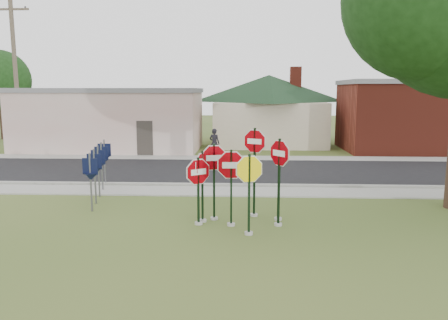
{
  "coord_description": "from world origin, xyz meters",
  "views": [
    {
      "loc": [
        0.13,
        -11.64,
        4.07
      ],
      "look_at": [
        -0.49,
        2.0,
        1.88
      ],
      "focal_mm": 35.0,
      "sensor_mm": 36.0,
      "label": 1
    }
  ],
  "objects_px": {
    "stop_sign_yellow": "(249,184)",
    "pedestrian": "(214,143)",
    "stop_sign_center": "(231,177)",
    "utility_pole_near": "(16,75)",
    "stop_sign_left": "(198,182)"
  },
  "relations": [
    {
      "from": "stop_sign_center",
      "to": "utility_pole_near",
      "type": "distance_m",
      "value": 19.99
    },
    {
      "from": "pedestrian",
      "to": "stop_sign_left",
      "type": "bearing_deg",
      "value": 111.62
    },
    {
      "from": "stop_sign_center",
      "to": "stop_sign_left",
      "type": "xyz_separation_m",
      "value": [
        -1.0,
        0.07,
        -0.2
      ]
    },
    {
      "from": "stop_sign_yellow",
      "to": "pedestrian",
      "type": "distance_m",
      "value": 13.89
    },
    {
      "from": "stop_sign_yellow",
      "to": "pedestrian",
      "type": "xyz_separation_m",
      "value": [
        -1.9,
        13.75,
        -0.54
      ]
    },
    {
      "from": "pedestrian",
      "to": "utility_pole_near",
      "type": "bearing_deg",
      "value": 14.7
    },
    {
      "from": "stop_sign_center",
      "to": "stop_sign_yellow",
      "type": "bearing_deg",
      "value": -56.8
    },
    {
      "from": "stop_sign_yellow",
      "to": "utility_pole_near",
      "type": "relative_size",
      "value": 0.26
    },
    {
      "from": "stop_sign_center",
      "to": "stop_sign_yellow",
      "type": "relative_size",
      "value": 1.01
    },
    {
      "from": "stop_sign_left",
      "to": "utility_pole_near",
      "type": "distance_m",
      "value": 19.3
    },
    {
      "from": "utility_pole_near",
      "to": "pedestrian",
      "type": "distance_m",
      "value": 13.08
    },
    {
      "from": "stop_sign_left",
      "to": "pedestrian",
      "type": "relative_size",
      "value": 1.24
    },
    {
      "from": "stop_sign_left",
      "to": "pedestrian",
      "type": "xyz_separation_m",
      "value": [
        -0.38,
        12.87,
        -0.38
      ]
    },
    {
      "from": "stop_sign_yellow",
      "to": "pedestrian",
      "type": "relative_size",
      "value": 1.38
    },
    {
      "from": "stop_sign_yellow",
      "to": "stop_sign_left",
      "type": "xyz_separation_m",
      "value": [
        -1.52,
        0.88,
        -0.16
      ]
    }
  ]
}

